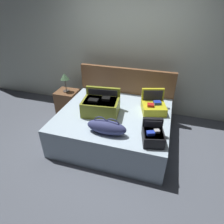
{
  "coord_description": "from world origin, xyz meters",
  "views": [
    {
      "loc": [
        0.79,
        -2.31,
        2.29
      ],
      "look_at": [
        0.0,
        0.28,
        0.64
      ],
      "focal_mm": 30.97,
      "sensor_mm": 36.0,
      "label": 1
    }
  ],
  "objects_px": {
    "pillow_near_headboard": "(103,95)",
    "table_lamp": "(65,78)",
    "hard_case_medium": "(153,106)",
    "duffel_bag": "(107,127)",
    "nightstand": "(68,102)",
    "hard_case_small": "(153,135)",
    "hard_case_large": "(101,105)",
    "bed": "(114,126)"
  },
  "relations": [
    {
      "from": "pillow_near_headboard",
      "to": "table_lamp",
      "type": "bearing_deg",
      "value": 169.47
    },
    {
      "from": "hard_case_medium",
      "to": "table_lamp",
      "type": "bearing_deg",
      "value": 154.74
    },
    {
      "from": "duffel_bag",
      "to": "nightstand",
      "type": "bearing_deg",
      "value": 138.33
    },
    {
      "from": "hard_case_small",
      "to": "pillow_near_headboard",
      "type": "height_order",
      "value": "hard_case_small"
    },
    {
      "from": "hard_case_medium",
      "to": "duffel_bag",
      "type": "distance_m",
      "value": 1.02
    },
    {
      "from": "hard_case_small",
      "to": "hard_case_medium",
      "type": "bearing_deg",
      "value": 82.57
    },
    {
      "from": "nightstand",
      "to": "hard_case_small",
      "type": "bearing_deg",
      "value": -29.95
    },
    {
      "from": "duffel_bag",
      "to": "table_lamp",
      "type": "height_order",
      "value": "table_lamp"
    },
    {
      "from": "hard_case_small",
      "to": "duffel_bag",
      "type": "height_order",
      "value": "hard_case_small"
    },
    {
      "from": "duffel_bag",
      "to": "hard_case_large",
      "type": "bearing_deg",
      "value": 117.86
    },
    {
      "from": "hard_case_medium",
      "to": "duffel_bag",
      "type": "bearing_deg",
      "value": -140.72
    },
    {
      "from": "hard_case_small",
      "to": "duffel_bag",
      "type": "bearing_deg",
      "value": 167.9
    },
    {
      "from": "hard_case_small",
      "to": "hard_case_large",
      "type": "bearing_deg",
      "value": 138.66
    },
    {
      "from": "nightstand",
      "to": "hard_case_large",
      "type": "bearing_deg",
      "value": -31.86
    },
    {
      "from": "hard_case_large",
      "to": "hard_case_small",
      "type": "height_order",
      "value": "hard_case_large"
    },
    {
      "from": "duffel_bag",
      "to": "pillow_near_headboard",
      "type": "relative_size",
      "value": 1.46
    },
    {
      "from": "duffel_bag",
      "to": "table_lamp",
      "type": "xyz_separation_m",
      "value": [
        -1.28,
        1.14,
        0.19
      ]
    },
    {
      "from": "hard_case_small",
      "to": "pillow_near_headboard",
      "type": "bearing_deg",
      "value": 124.38
    },
    {
      "from": "duffel_bag",
      "to": "bed",
      "type": "bearing_deg",
      "value": 95.19
    },
    {
      "from": "hard_case_large",
      "to": "hard_case_small",
      "type": "distance_m",
      "value": 1.06
    },
    {
      "from": "hard_case_large",
      "to": "nightstand",
      "type": "height_order",
      "value": "hard_case_large"
    },
    {
      "from": "hard_case_large",
      "to": "table_lamp",
      "type": "height_order",
      "value": "hard_case_large"
    },
    {
      "from": "hard_case_medium",
      "to": "pillow_near_headboard",
      "type": "height_order",
      "value": "hard_case_medium"
    },
    {
      "from": "table_lamp",
      "to": "nightstand",
      "type": "bearing_deg",
      "value": -90.0
    },
    {
      "from": "hard_case_medium",
      "to": "table_lamp",
      "type": "relative_size",
      "value": 1.24
    },
    {
      "from": "bed",
      "to": "hard_case_large",
      "type": "relative_size",
      "value": 2.92
    },
    {
      "from": "bed",
      "to": "hard_case_small",
      "type": "distance_m",
      "value": 0.98
    },
    {
      "from": "duffel_bag",
      "to": "nightstand",
      "type": "height_order",
      "value": "duffel_bag"
    },
    {
      "from": "bed",
      "to": "table_lamp",
      "type": "bearing_deg",
      "value": 154.93
    },
    {
      "from": "pillow_near_headboard",
      "to": "hard_case_medium",
      "type": "bearing_deg",
      "value": -7.59
    },
    {
      "from": "hard_case_medium",
      "to": "pillow_near_headboard",
      "type": "bearing_deg",
      "value": 156.15
    },
    {
      "from": "hard_case_medium",
      "to": "nightstand",
      "type": "bearing_deg",
      "value": 154.74
    },
    {
      "from": "duffel_bag",
      "to": "nightstand",
      "type": "distance_m",
      "value": 1.75
    },
    {
      "from": "hard_case_large",
      "to": "duffel_bag",
      "type": "height_order",
      "value": "hard_case_large"
    },
    {
      "from": "hard_case_small",
      "to": "nightstand",
      "type": "height_order",
      "value": "hard_case_small"
    },
    {
      "from": "hard_case_small",
      "to": "pillow_near_headboard",
      "type": "relative_size",
      "value": 0.99
    },
    {
      "from": "table_lamp",
      "to": "hard_case_small",
      "type": "bearing_deg",
      "value": -29.95
    },
    {
      "from": "bed",
      "to": "nightstand",
      "type": "relative_size",
      "value": 3.56
    },
    {
      "from": "hard_case_medium",
      "to": "pillow_near_headboard",
      "type": "xyz_separation_m",
      "value": [
        -0.97,
        0.13,
        0.01
      ]
    },
    {
      "from": "hard_case_medium",
      "to": "nightstand",
      "type": "xyz_separation_m",
      "value": [
        -1.85,
        0.29,
        -0.38
      ]
    },
    {
      "from": "hard_case_small",
      "to": "nightstand",
      "type": "distance_m",
      "value": 2.27
    },
    {
      "from": "bed",
      "to": "nightstand",
      "type": "xyz_separation_m",
      "value": [
        -1.23,
        0.57,
        -0.0
      ]
    }
  ]
}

